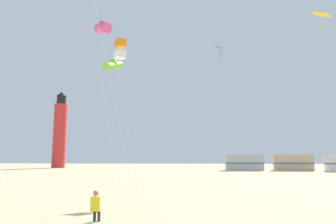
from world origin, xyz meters
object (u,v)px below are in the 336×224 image
(kite_tube_rainbow, at_px, (103,28))
(rv_van_silver, at_px, (244,162))
(kite_flyer_standing, at_px, (96,206))
(rv_van_tan, at_px, (293,162))
(lighthouse_distant, at_px, (60,132))
(kite_diamond_blue, at_px, (221,54))
(kite_box_orange, at_px, (120,49))
(kite_tube_lime, at_px, (113,65))
(kite_diamond_gold, at_px, (322,21))

(kite_tube_rainbow, relative_size, rv_van_silver, 1.88)
(kite_flyer_standing, bearing_deg, rv_van_tan, -122.68)
(kite_tube_rainbow, relative_size, lighthouse_distant, 0.73)
(kite_diamond_blue, height_order, rv_van_silver, kite_diamond_blue)
(rv_van_silver, bearing_deg, kite_box_orange, -110.37)
(kite_box_orange, relative_size, lighthouse_distant, 0.56)
(kite_tube_rainbow, height_order, rv_van_silver, kite_tube_rainbow)
(kite_flyer_standing, distance_m, kite_diamond_blue, 21.84)
(lighthouse_distant, bearing_deg, kite_box_orange, -62.78)
(kite_tube_rainbow, bearing_deg, lighthouse_distant, 116.69)
(kite_box_orange, xyz_separation_m, lighthouse_distant, (-24.74, 48.10, -0.98))
(kite_diamond_blue, distance_m, kite_tube_lime, 10.53)
(rv_van_tan, bearing_deg, lighthouse_distant, 172.70)
(kite_flyer_standing, height_order, lighthouse_distant, lighthouse_distant)
(lighthouse_distant, bearing_deg, rv_van_tan, -11.86)
(kite_tube_lime, height_order, rv_van_silver, kite_tube_lime)
(kite_tube_rainbow, distance_m, rv_van_silver, 39.96)
(kite_flyer_standing, height_order, kite_box_orange, kite_box_orange)
(kite_flyer_standing, bearing_deg, lighthouse_distant, -72.05)
(kite_flyer_standing, distance_m, kite_diamond_gold, 15.71)
(rv_van_silver, height_order, rv_van_tan, same)
(kite_diamond_gold, bearing_deg, rv_van_silver, 87.49)
(kite_diamond_gold, xyz_separation_m, rv_van_silver, (1.69, 38.51, -8.70))
(kite_tube_rainbow, relative_size, rv_van_tan, 1.85)
(rv_van_silver, bearing_deg, kite_tube_lime, -118.01)
(kite_diamond_blue, height_order, kite_box_orange, kite_diamond_blue)
(kite_diamond_gold, bearing_deg, kite_tube_rainbow, 167.41)
(kite_flyer_standing, distance_m, kite_tube_rainbow, 14.33)
(kite_tube_lime, bearing_deg, kite_diamond_gold, -27.89)
(kite_tube_lime, bearing_deg, kite_flyer_standing, -77.13)
(kite_flyer_standing, relative_size, kite_box_orange, 0.12)
(lighthouse_distant, xyz_separation_m, rv_van_tan, (46.57, -9.78, -6.45))
(kite_diamond_blue, relative_size, lighthouse_distant, 0.78)
(kite_tube_rainbow, bearing_deg, rv_van_silver, 66.44)
(lighthouse_distant, bearing_deg, kite_tube_rainbow, -63.31)
(kite_box_orange, xyz_separation_m, rv_van_tan, (21.83, 38.33, -7.43))
(kite_diamond_gold, height_order, rv_van_silver, kite_diamond_gold)
(kite_diamond_gold, xyz_separation_m, rv_van_tan, (10.07, 38.53, -8.70))
(kite_flyer_standing, distance_m, kite_box_orange, 10.21)
(kite_flyer_standing, bearing_deg, kite_box_orange, -90.75)
(kite_box_orange, xyz_separation_m, kite_tube_rainbow, (-2.01, 2.88, 2.69))
(kite_diamond_blue, distance_m, lighthouse_distant, 48.90)
(kite_tube_lime, height_order, kite_tube_rainbow, kite_tube_rainbow)
(rv_van_tan, bearing_deg, kite_box_orange, -115.11)
(kite_flyer_standing, relative_size, kite_tube_rainbow, 0.10)
(kite_tube_rainbow, bearing_deg, rv_van_tan, 56.08)
(kite_diamond_blue, bearing_deg, kite_tube_rainbow, -137.41)
(kite_flyer_standing, distance_m, kite_tube_lime, 16.64)
(kite_tube_lime, distance_m, lighthouse_distant, 46.62)
(kite_diamond_gold, relative_size, lighthouse_distant, 0.64)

